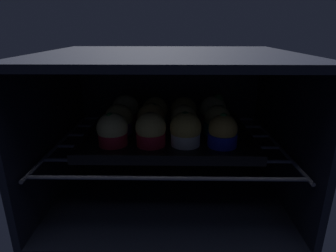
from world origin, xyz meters
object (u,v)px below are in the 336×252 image
(muffin_row0_col1, at_px, (151,130))
(muffin_row1_col2, at_px, (184,121))
(baking_tray, at_px, (168,134))
(muffin_row1_col3, at_px, (217,121))
(muffin_row2_col1, at_px, (155,112))
(muffin_row2_col0, at_px, (126,110))
(muffin_row0_col3, at_px, (223,132))
(muffin_row1_col1, at_px, (151,119))
(muffin_row1_col0, at_px, (119,120))
(muffin_row2_col3, at_px, (213,111))
(muffin_row0_col0, at_px, (112,131))
(muffin_row2_col2, at_px, (184,112))
(muffin_row0_col2, at_px, (186,130))

(muffin_row0_col1, distance_m, muffin_row1_col2, 0.11)
(muffin_row1_col2, bearing_deg, baking_tray, 178.16)
(muffin_row1_col3, relative_size, muffin_row2_col1, 0.99)
(muffin_row0_col1, relative_size, muffin_row2_col1, 1.05)
(muffin_row2_col0, height_order, muffin_row2_col1, muffin_row2_col0)
(muffin_row0_col1, distance_m, muffin_row0_col3, 0.16)
(muffin_row2_col1, bearing_deg, muffin_row1_col3, -26.78)
(baking_tray, height_order, muffin_row1_col3, muffin_row1_col3)
(muffin_row1_col2, relative_size, muffin_row2_col0, 0.94)
(muffin_row1_col1, relative_size, muffin_row2_col1, 1.04)
(muffin_row1_col0, distance_m, muffin_row2_col3, 0.26)
(muffin_row0_col0, distance_m, muffin_row0_col1, 0.09)
(muffin_row1_col0, xyz_separation_m, muffin_row2_col2, (0.17, 0.09, -0.00))
(muffin_row1_col1, xyz_separation_m, muffin_row1_col2, (0.08, -0.00, -0.00))
(muffin_row1_col2, height_order, muffin_row2_col2, same)
(muffin_row1_col3, bearing_deg, baking_tray, 178.88)
(muffin_row0_col1, relative_size, muffin_row2_col0, 0.98)
(muffin_row0_col0, xyz_separation_m, muffin_row1_col0, (0.00, 0.08, -0.00))
(baking_tray, xyz_separation_m, muffin_row2_col1, (-0.04, 0.08, 0.04))
(muffin_row0_col2, distance_m, muffin_row2_col3, 0.18)
(muffin_row0_col3, bearing_deg, muffin_row1_col3, 90.11)
(muffin_row0_col2, height_order, muffin_row2_col1, muffin_row0_col2)
(muffin_row2_col1, bearing_deg, muffin_row1_col2, -46.18)
(muffin_row1_col3, bearing_deg, muffin_row1_col1, 178.31)
(muffin_row0_col2, relative_size, muffin_row1_col0, 1.05)
(muffin_row1_col1, bearing_deg, muffin_row2_col0, 133.44)
(muffin_row0_col1, xyz_separation_m, muffin_row2_col2, (0.08, 0.17, -0.00))
(baking_tray, relative_size, muffin_row0_col1, 5.22)
(muffin_row1_col1, distance_m, muffin_row2_col1, 0.08)
(muffin_row0_col2, distance_m, muffin_row2_col0, 0.23)
(muffin_row1_col0, relative_size, muffin_row2_col2, 1.02)
(muffin_row1_col1, bearing_deg, muffin_row0_col0, -135.13)
(muffin_row0_col0, bearing_deg, muffin_row1_col2, 25.51)
(baking_tray, xyz_separation_m, muffin_row1_col3, (0.13, -0.00, 0.04))
(baking_tray, xyz_separation_m, muffin_row0_col2, (0.04, -0.08, 0.04))
(muffin_row2_col3, bearing_deg, muffin_row2_col1, -178.62)
(muffin_row0_col1, xyz_separation_m, muffin_row0_col3, (0.16, -0.00, -0.00))
(muffin_row0_col3, xyz_separation_m, muffin_row1_col2, (-0.08, 0.08, -0.00))
(muffin_row0_col0, bearing_deg, muffin_row1_col0, 89.46)
(muffin_row0_col3, height_order, muffin_row1_col1, same)
(muffin_row0_col2, height_order, muffin_row1_col2, muffin_row0_col2)
(muffin_row0_col2, bearing_deg, muffin_row0_col3, -3.49)
(muffin_row2_col0, distance_m, muffin_row2_col2, 0.16)
(muffin_row2_col0, height_order, muffin_row2_col3, muffin_row2_col3)
(muffin_row0_col0, distance_m, muffin_row1_col2, 0.18)
(muffin_row1_col0, relative_size, muffin_row1_col3, 1.02)
(muffin_row0_col0, distance_m, muffin_row1_col0, 0.08)
(muffin_row0_col0, distance_m, muffin_row1_col1, 0.12)
(muffin_row1_col2, bearing_deg, muffin_row2_col2, 88.41)
(muffin_row0_col2, bearing_deg, muffin_row0_col0, -179.42)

